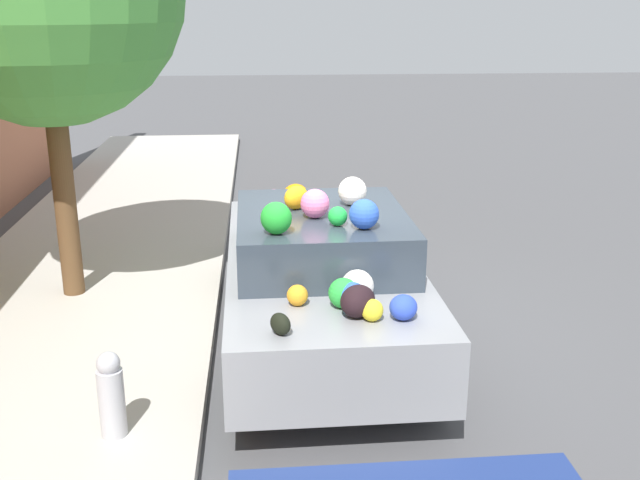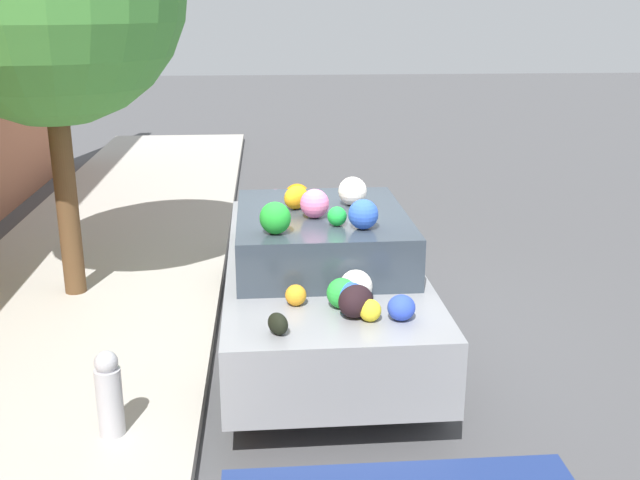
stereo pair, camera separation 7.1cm
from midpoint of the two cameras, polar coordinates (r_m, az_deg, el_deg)
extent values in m
plane|color=#4C4C4F|center=(7.81, -0.19, -7.65)|extent=(60.00, 60.00, 0.00)
cube|color=#B2ADA3|center=(8.05, -19.89, -7.40)|extent=(24.00, 3.20, 0.14)
cylinder|color=brown|center=(8.78, -19.14, 3.40)|extent=(0.24, 0.24, 2.36)
cylinder|color=#B2B2B7|center=(6.06, -15.90, -11.85)|extent=(0.20, 0.20, 0.55)
sphere|color=#B2B2B7|center=(5.91, -16.17, -9.01)|extent=(0.18, 0.18, 0.18)
cube|color=gray|center=(7.56, -0.27, -3.36)|extent=(4.32, 1.88, 0.65)
cube|color=#333D47|center=(7.22, -0.15, 0.31)|extent=(1.95, 1.63, 0.48)
cylinder|color=black|center=(8.90, -6.45, -2.41)|extent=(0.61, 0.19, 0.60)
cylinder|color=black|center=(9.02, 4.30, -2.07)|extent=(0.61, 0.19, 0.60)
cylinder|color=black|center=(6.46, -6.75, -10.49)|extent=(0.61, 0.19, 0.60)
cylinder|color=black|center=(6.62, 8.18, -9.81)|extent=(0.61, 0.19, 0.60)
ellipsoid|color=blue|center=(5.93, 6.03, -5.12)|extent=(0.31, 0.30, 0.20)
sphere|color=white|center=(6.24, 2.54, -3.52)|extent=(0.28, 0.28, 0.28)
sphere|color=pink|center=(8.83, -3.72, 2.92)|extent=(0.39, 0.39, 0.30)
sphere|color=black|center=(9.01, 2.53, 2.77)|extent=(0.22, 0.22, 0.16)
ellipsoid|color=blue|center=(8.49, -4.14, 1.89)|extent=(0.25, 0.29, 0.18)
ellipsoid|color=black|center=(5.66, -3.40, -6.40)|extent=(0.24, 0.22, 0.17)
sphere|color=green|center=(6.69, 1.06, 1.82)|extent=(0.24, 0.24, 0.17)
sphere|color=green|center=(6.12, 1.47, -4.06)|extent=(0.35, 0.35, 0.25)
sphere|color=orange|center=(9.00, -2.08, 3.29)|extent=(0.45, 0.45, 0.32)
sphere|color=pink|center=(6.93, -0.68, 2.79)|extent=(0.28, 0.28, 0.27)
sphere|color=white|center=(7.39, 2.21, 3.75)|extent=(0.35, 0.35, 0.28)
sphere|color=yellow|center=(8.80, -2.05, 2.53)|extent=(0.21, 0.21, 0.19)
sphere|color=orange|center=(6.18, -2.07, -4.23)|extent=(0.23, 0.23, 0.18)
ellipsoid|color=black|center=(5.96, 2.55, -4.66)|extent=(0.42, 0.40, 0.26)
sphere|color=purple|center=(8.63, -4.32, 2.41)|extent=(0.36, 0.36, 0.26)
sphere|color=blue|center=(8.28, -2.04, 1.46)|extent=(0.18, 0.18, 0.16)
sphere|color=blue|center=(6.07, 2.15, -4.31)|extent=(0.33, 0.33, 0.24)
sphere|color=blue|center=(6.60, 3.07, 1.98)|extent=(0.37, 0.37, 0.27)
sphere|color=yellow|center=(5.89, 3.65, -5.36)|extent=(0.25, 0.25, 0.18)
ellipsoid|color=orange|center=(7.24, -2.10, 3.26)|extent=(0.33, 0.33, 0.23)
ellipsoid|color=green|center=(6.45, -3.67, 1.67)|extent=(0.34, 0.35, 0.28)
sphere|color=yellow|center=(8.51, -0.51, 2.06)|extent=(0.28, 0.28, 0.21)
camera|label=1|loc=(0.04, -90.27, -0.09)|focal=42.00mm
camera|label=2|loc=(0.04, 89.73, 0.09)|focal=42.00mm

